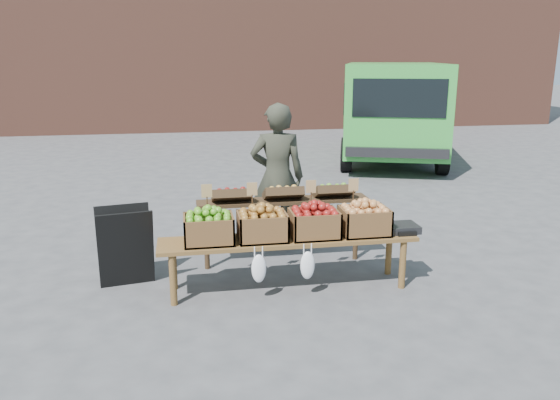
{
  "coord_description": "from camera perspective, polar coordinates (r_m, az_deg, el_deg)",
  "views": [
    {
      "loc": [
        -1.41,
        -5.27,
        2.39
      ],
      "look_at": [
        -0.37,
        0.55,
        0.85
      ],
      "focal_mm": 35.0,
      "sensor_mm": 36.0,
      "label": 1
    }
  ],
  "objects": [
    {
      "name": "vendor",
      "position": [
        6.89,
        -0.28,
        2.4
      ],
      "size": [
        0.74,
        0.55,
        1.87
      ],
      "primitive_type": "imported",
      "rotation": [
        0.0,
        0.0,
        2.98
      ],
      "color": "#2E3025",
      "rests_on": "ground"
    },
    {
      "name": "weighing_scale",
      "position": [
        6.06,
        12.58,
        -2.85
      ],
      "size": [
        0.34,
        0.3,
        0.08
      ],
      "primitive_type": "cube",
      "color": "black",
      "rests_on": "display_bench"
    },
    {
      "name": "crate_green_apples",
      "position": [
        5.88,
        8.81,
        -2.18
      ],
      "size": [
        0.5,
        0.4,
        0.28
      ],
      "primitive_type": null,
      "color": "#BB923D",
      "rests_on": "display_bench"
    },
    {
      "name": "back_table",
      "position": [
        6.42,
        0.31,
        -2.33
      ],
      "size": [
        2.1,
        0.44,
        1.04
      ],
      "primitive_type": null,
      "color": "#362616",
      "rests_on": "ground"
    },
    {
      "name": "display_bench",
      "position": [
        5.82,
        0.87,
        -6.63
      ],
      "size": [
        2.7,
        0.56,
        0.57
      ],
      "primitive_type": null,
      "color": "brown",
      "rests_on": "ground"
    },
    {
      "name": "crate_russet_pears",
      "position": [
        5.63,
        -1.87,
        -2.77
      ],
      "size": [
        0.5,
        0.4,
        0.28
      ],
      "primitive_type": null,
      "color": "#A66F28",
      "rests_on": "display_bench"
    },
    {
      "name": "crate_red_apples",
      "position": [
        5.73,
        3.59,
        -2.48
      ],
      "size": [
        0.5,
        0.4,
        0.28
      ],
      "primitive_type": null,
      "color": "#810208",
      "rests_on": "display_bench"
    },
    {
      "name": "crate_golden_apples",
      "position": [
        5.58,
        -7.47,
        -3.04
      ],
      "size": [
        0.5,
        0.4,
        0.28
      ],
      "primitive_type": null,
      "color": "#3E9025",
      "rests_on": "display_bench"
    },
    {
      "name": "delivery_van",
      "position": [
        13.36,
        11.68,
        8.94
      ],
      "size": [
        3.84,
        5.55,
        2.27
      ],
      "primitive_type": null,
      "rotation": [
        0.0,
        0.0,
        -0.33
      ],
      "color": "green",
      "rests_on": "ground"
    },
    {
      "name": "ground",
      "position": [
        5.95,
        4.52,
        -9.12
      ],
      "size": [
        80.0,
        80.0,
        0.0
      ],
      "primitive_type": "plane",
      "color": "#4B4B4E"
    },
    {
      "name": "chalkboard_sign",
      "position": [
        6.1,
        -15.86,
        -4.67
      ],
      "size": [
        0.62,
        0.41,
        0.87
      ],
      "primitive_type": null,
      "rotation": [
        0.0,
        0.0,
        0.17
      ],
      "color": "black",
      "rests_on": "ground"
    }
  ]
}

